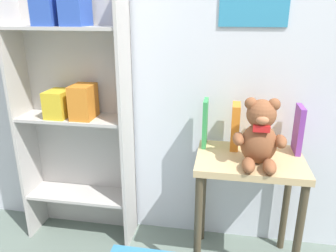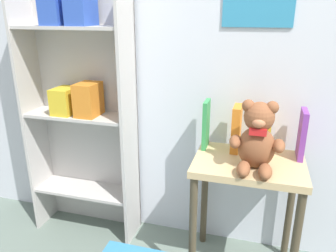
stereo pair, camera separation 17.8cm
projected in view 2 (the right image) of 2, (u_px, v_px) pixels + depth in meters
wall_back at (217, 39)px, 1.78m from camera, size 4.80×0.07×2.50m
bookshelf_side at (81, 99)px, 1.98m from camera, size 0.67×0.24×1.59m
display_table at (247, 184)px, 1.70m from camera, size 0.55×0.41×0.67m
teddy_bear at (257, 139)px, 1.54m from camera, size 0.26×0.23×0.34m
book_standing_green at (206, 124)px, 1.79m from camera, size 0.02×0.12×0.27m
book_standing_orange at (236, 129)px, 1.75m from camera, size 0.05×0.13×0.25m
book_standing_yellow at (268, 133)px, 1.71m from camera, size 0.02×0.11×0.24m
book_standing_purple at (302, 134)px, 1.66m from camera, size 0.03×0.14×0.25m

